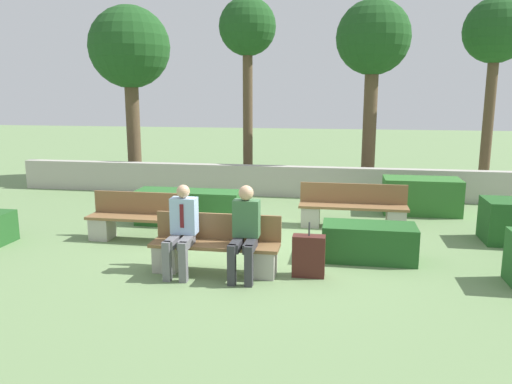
% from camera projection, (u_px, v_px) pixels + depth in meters
% --- Properties ---
extents(ground_plane, '(60.00, 60.00, 0.00)m').
position_uv_depth(ground_plane, '(259.00, 249.00, 8.54)').
color(ground_plane, '#6B8956').
extents(perimeter_wall, '(14.74, 0.30, 0.79)m').
position_uv_depth(perimeter_wall, '(288.00, 181.00, 12.88)').
color(perimeter_wall, '#ADA89E').
rests_on(perimeter_wall, ground_plane).
extents(bench_front, '(1.92, 0.48, 0.85)m').
position_uv_depth(bench_front, '(215.00, 250.00, 7.42)').
color(bench_front, brown).
rests_on(bench_front, ground_plane).
extents(bench_left_side, '(2.12, 0.48, 0.85)m').
position_uv_depth(bench_left_side, '(353.00, 210.00, 9.91)').
color(bench_left_side, brown).
rests_on(bench_left_side, ground_plane).
extents(bench_right_side, '(1.79, 0.49, 0.85)m').
position_uv_depth(bench_right_side, '(137.00, 222.00, 9.04)').
color(bench_right_side, brown).
rests_on(bench_right_side, ground_plane).
extents(person_seated_man, '(0.38, 0.64, 1.31)m').
position_uv_depth(person_seated_man, '(182.00, 226.00, 7.28)').
color(person_seated_man, slate).
rests_on(person_seated_man, ground_plane).
extents(person_seated_woman, '(0.38, 0.64, 1.33)m').
position_uv_depth(person_seated_woman, '(245.00, 228.00, 7.12)').
color(person_seated_woman, '#333338').
rests_on(person_seated_woman, ground_plane).
extents(hedge_block_mid_right, '(1.47, 0.69, 0.58)m').
position_uv_depth(hedge_block_mid_right, '(369.00, 242.00, 7.96)').
color(hedge_block_mid_right, '#235623').
rests_on(hedge_block_mid_right, ground_plane).
extents(hedge_block_far_left, '(2.13, 0.64, 0.70)m').
position_uv_depth(hedge_block_far_left, '(189.00, 207.00, 10.11)').
color(hedge_block_far_left, '#286028').
rests_on(hedge_block_far_left, ground_plane).
extents(hedge_block_far_right, '(1.64, 0.84, 0.79)m').
position_uv_depth(hedge_block_far_right, '(421.00, 196.00, 11.04)').
color(hedge_block_far_right, '#33702D').
rests_on(hedge_block_far_right, ground_plane).
extents(suitcase, '(0.47, 0.22, 0.81)m').
position_uv_depth(suitcase, '(309.00, 256.00, 7.23)').
color(suitcase, '#471E19').
rests_on(suitcase, ground_plane).
extents(tree_leftmost, '(2.40, 2.40, 5.17)m').
position_uv_depth(tree_leftmost, '(130.00, 50.00, 14.80)').
color(tree_leftmost, brown).
rests_on(tree_leftmost, ground_plane).
extents(tree_center_left, '(1.60, 1.60, 5.25)m').
position_uv_depth(tree_center_left, '(248.00, 33.00, 13.90)').
color(tree_center_left, brown).
rests_on(tree_center_left, ground_plane).
extents(tree_center_right, '(1.98, 1.98, 5.09)m').
position_uv_depth(tree_center_right, '(373.00, 42.00, 13.30)').
color(tree_center_right, brown).
rests_on(tree_center_right, ground_plane).
extents(tree_rightmost, '(1.69, 1.69, 5.08)m').
position_uv_depth(tree_rightmost, '(496.00, 36.00, 13.00)').
color(tree_rightmost, brown).
rests_on(tree_rightmost, ground_plane).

